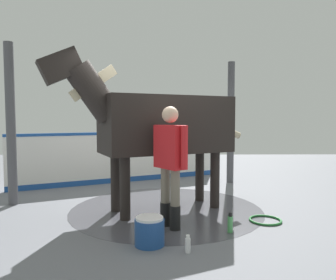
% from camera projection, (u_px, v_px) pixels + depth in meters
% --- Properties ---
extents(ground_plane, '(16.00, 16.00, 0.02)m').
position_uv_depth(ground_plane, '(166.00, 208.00, 5.56)').
color(ground_plane, slate).
extents(wet_patch, '(3.19, 3.19, 0.00)m').
position_uv_depth(wet_patch, '(166.00, 209.00, 5.46)').
color(wet_patch, '#4C4C54').
rests_on(wet_patch, ground).
extents(barrier_wall, '(2.15, 4.58, 1.20)m').
position_uv_depth(barrier_wall, '(121.00, 159.00, 7.72)').
color(barrier_wall, white).
rests_on(barrier_wall, ground).
extents(roof_post_near, '(0.16, 0.16, 2.83)m').
position_uv_depth(roof_post_near, '(11.00, 125.00, 5.65)').
color(roof_post_near, '#4C4C51').
rests_on(roof_post_near, ground).
extents(roof_post_far, '(0.16, 0.16, 2.83)m').
position_uv_depth(roof_post_far, '(231.00, 123.00, 7.63)').
color(roof_post_far, '#4C4C51').
rests_on(roof_post_far, ground).
extents(horse, '(1.80, 3.25, 2.54)m').
position_uv_depth(horse, '(159.00, 124.00, 5.31)').
color(horse, black).
rests_on(horse, ground).
extents(handler, '(0.56, 0.47, 1.69)m').
position_uv_depth(handler, '(170.00, 158.00, 4.48)').
color(handler, black).
rests_on(handler, ground).
extents(wash_bucket, '(0.36, 0.36, 0.35)m').
position_uv_depth(wash_bucket, '(150.00, 231.00, 3.91)').
color(wash_bucket, '#1E478C').
rests_on(wash_bucket, ground).
extents(bottle_shampoo, '(0.06, 0.06, 0.20)m').
position_uv_depth(bottle_shampoo, '(188.00, 245.00, 3.69)').
color(bottle_shampoo, white).
rests_on(bottle_shampoo, ground).
extents(bottle_spray, '(0.07, 0.07, 0.27)m').
position_uv_depth(bottle_spray, '(230.00, 223.00, 4.34)').
color(bottle_spray, '#4CA559').
rests_on(bottle_spray, ground).
extents(hose_coil, '(0.48, 0.48, 0.03)m').
position_uv_depth(hose_coil, '(265.00, 220.00, 4.82)').
color(hose_coil, '#267233').
rests_on(hose_coil, ground).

